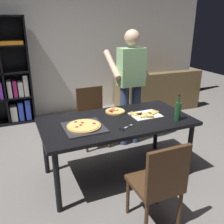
% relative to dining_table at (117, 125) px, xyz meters
% --- Properties ---
extents(ground_plane, '(12.00, 12.00, 0.00)m').
position_rel_dining_table_xyz_m(ground_plane, '(0.00, 0.00, -0.68)').
color(ground_plane, gray).
extents(back_wall, '(6.40, 0.10, 2.80)m').
position_rel_dining_table_xyz_m(back_wall, '(0.00, 2.60, 0.72)').
color(back_wall, silver).
rests_on(back_wall, ground_plane).
extents(dining_table, '(1.80, 0.91, 0.75)m').
position_rel_dining_table_xyz_m(dining_table, '(0.00, 0.00, 0.00)').
color(dining_table, black).
rests_on(dining_table, ground_plane).
extents(chair_near_camera, '(0.42, 0.42, 0.90)m').
position_rel_dining_table_xyz_m(chair_near_camera, '(-0.00, -0.94, -0.17)').
color(chair_near_camera, '#472D19').
rests_on(chair_near_camera, ground_plane).
extents(chair_far_side, '(0.42, 0.42, 0.90)m').
position_rel_dining_table_xyz_m(chair_far_side, '(0.00, 0.94, -0.17)').
color(chair_far_side, '#472D19').
rests_on(chair_far_side, ground_plane).
extents(couch, '(1.73, 0.91, 0.85)m').
position_rel_dining_table_xyz_m(couch, '(1.90, 1.99, -0.38)').
color(couch, brown).
rests_on(couch, ground_plane).
extents(person_serving_pizza, '(0.55, 0.54, 1.75)m').
position_rel_dining_table_xyz_m(person_serving_pizza, '(0.54, 0.72, 0.32)').
color(person_serving_pizza, '#38476B').
rests_on(person_serving_pizza, ground_plane).
extents(pepperoni_pizza_on_tray, '(0.44, 0.44, 0.04)m').
position_rel_dining_table_xyz_m(pepperoni_pizza_on_tray, '(-0.43, -0.06, 0.09)').
color(pepperoni_pizza_on_tray, '#2D2D33').
rests_on(pepperoni_pizza_on_tray, dining_table).
extents(pizza_slices_on_towel, '(0.39, 0.28, 0.03)m').
position_rel_dining_table_xyz_m(pizza_slices_on_towel, '(0.38, -0.00, 0.08)').
color(pizza_slices_on_towel, white).
rests_on(pizza_slices_on_towel, dining_table).
extents(wine_bottle, '(0.07, 0.07, 0.32)m').
position_rel_dining_table_xyz_m(wine_bottle, '(0.66, -0.28, 0.19)').
color(wine_bottle, '#194723').
rests_on(wine_bottle, dining_table).
extents(kitchen_scissors, '(0.20, 0.12, 0.01)m').
position_rel_dining_table_xyz_m(kitchen_scissors, '(-0.03, -0.26, 0.08)').
color(kitchen_scissors, silver).
rests_on(kitchen_scissors, dining_table).
extents(second_pizza_plain, '(0.25, 0.25, 0.03)m').
position_rel_dining_table_xyz_m(second_pizza_plain, '(0.09, 0.26, 0.08)').
color(second_pizza_plain, tan).
rests_on(second_pizza_plain, dining_table).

